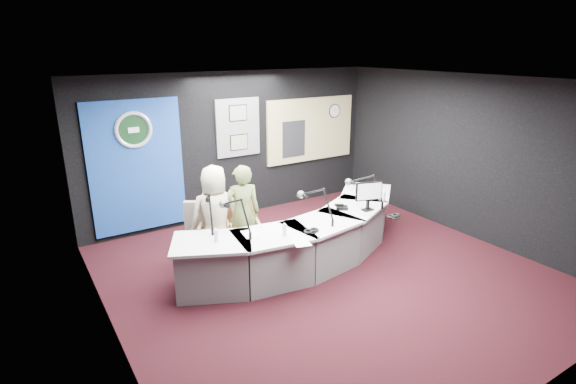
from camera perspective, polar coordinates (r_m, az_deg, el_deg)
ground at (r=6.82m, az=5.11°, el=-10.32°), size 6.00×6.00×0.00m
ceiling at (r=6.02m, az=5.87°, el=13.83°), size 6.00×6.00×0.02m
wall_back at (r=8.76m, az=-6.67°, el=5.87°), size 6.00×0.02×2.80m
wall_front at (r=4.48m, az=29.87°, el=-8.71°), size 6.00×0.02×2.80m
wall_left at (r=5.12m, az=-22.28°, el=-4.40°), size 0.02×6.00×2.80m
wall_right at (r=8.41m, az=21.91°, el=4.16°), size 0.02×6.00×2.80m
broadcast_desk at (r=7.03m, az=2.14°, el=-5.96°), size 4.50×1.90×0.75m
backdrop_panel at (r=8.15m, az=-18.63°, el=3.01°), size 1.60×0.05×2.30m
agency_seal at (r=7.97m, az=-19.02°, el=7.46°), size 0.63×0.07×0.63m
seal_center at (r=7.98m, az=-19.03°, el=7.47°), size 0.48×0.01×0.48m
pinboard at (r=8.69m, az=-6.36°, el=8.13°), size 0.90×0.04×1.10m
framed_photo_upper at (r=8.62m, az=-6.34°, el=9.94°), size 0.34×0.02×0.27m
framed_photo_lower at (r=8.71m, az=-6.21°, el=6.29°), size 0.34×0.02×0.27m
booth_window_frame at (r=9.58m, az=2.91°, el=7.94°), size 2.12×0.06×1.32m
booth_glow at (r=9.57m, az=2.94°, el=7.93°), size 2.00×0.02×1.20m
equipment_rack at (r=9.34m, az=0.73°, el=6.75°), size 0.55×0.02×0.75m
wall_clock at (r=9.86m, az=5.94°, el=10.21°), size 0.28×0.01×0.28m
armchair_left at (r=7.02m, az=-9.11°, el=-4.89°), size 0.81×0.81×1.05m
armchair_right at (r=7.04m, az=-5.73°, el=-4.62°), size 0.75×0.75×1.06m
draped_jacket at (r=7.11m, az=-10.95°, el=-3.84°), size 0.48×0.35×0.70m
person_man at (r=6.92m, az=-9.21°, el=-2.95°), size 0.86×0.66×1.56m
person_woman at (r=6.95m, az=-5.79°, el=-2.75°), size 0.64×0.50×1.55m
computer_monitor at (r=7.14m, az=10.19°, el=0.12°), size 0.41×0.15×0.29m
desk_phone at (r=7.22m, az=6.88°, el=-1.98°), size 0.23×0.22×0.05m
headphones_near at (r=7.03m, az=13.28°, el=-2.98°), size 0.23×0.23×0.04m
headphones_far at (r=6.32m, az=2.98°, el=-4.92°), size 0.19×0.19×0.03m
paper_stack at (r=6.27m, az=-4.75°, el=-5.32°), size 0.25×0.33×0.00m
notepad at (r=6.01m, az=1.65°, el=-6.36°), size 0.29×0.35×0.00m
boom_mic_a at (r=6.49m, az=-10.00°, el=-1.90°), size 0.30×0.71×0.60m
boom_mic_b at (r=6.23m, az=-6.61°, el=-2.60°), size 0.22×0.73×0.60m
boom_mic_c at (r=6.62m, az=3.64°, el=-1.24°), size 0.27×0.72×0.60m
boom_mic_d at (r=7.37m, az=9.80°, el=0.56°), size 0.35×0.69×0.60m
water_bottles at (r=6.63m, az=3.57°, el=-3.13°), size 3.11×0.40×0.18m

